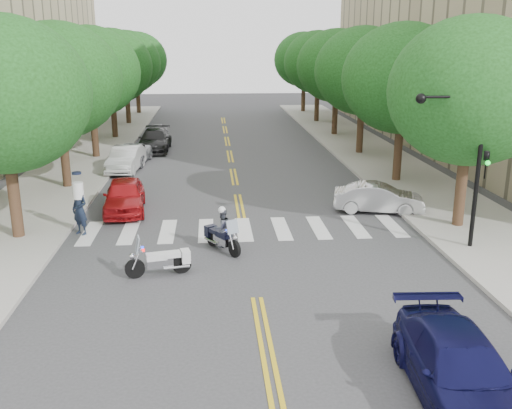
{
  "coord_description": "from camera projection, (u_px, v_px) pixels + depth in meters",
  "views": [
    {
      "loc": [
        -1.28,
        -15.63,
        7.43
      ],
      "look_at": [
        0.43,
        5.65,
        1.3
      ],
      "focal_mm": 40.0,
      "sensor_mm": 36.0,
      "label": 1
    }
  ],
  "objects": [
    {
      "name": "parked_car_b",
      "position": [
        126.0,
        159.0,
        33.68
      ],
      "size": [
        1.94,
        4.54,
        1.46
      ],
      "primitive_type": "imported",
      "rotation": [
        0.0,
        0.0,
        -0.09
      ],
      "color": "silver",
      "rests_on": "ground"
    },
    {
      "name": "motorcycle_police",
      "position": [
        222.0,
        231.0,
        20.82
      ],
      "size": [
        1.31,
        1.89,
        1.7
      ],
      "rotation": [
        0.0,
        0.0,
        3.7
      ],
      "color": "black",
      "rests_on": "ground"
    },
    {
      "name": "tree_l_1",
      "position": [
        58.0,
        80.0,
        28.33
      ],
      "size": [
        6.4,
        6.4,
        8.45
      ],
      "color": "#382316",
      "rests_on": "ground"
    },
    {
      "name": "parked_car_d",
      "position": [
        155.0,
        140.0,
        39.99
      ],
      "size": [
        2.19,
        5.18,
        1.49
      ],
      "primitive_type": "imported",
      "rotation": [
        0.0,
        0.0,
        -0.02
      ],
      "color": "black",
      "rests_on": "ground"
    },
    {
      "name": "tree_r_3",
      "position": [
        337.0,
        66.0,
        45.01
      ],
      "size": [
        6.4,
        6.4,
        8.45
      ],
      "color": "#382316",
      "rests_on": "ground"
    },
    {
      "name": "sedan_blue",
      "position": [
        460.0,
        369.0,
        12.11
      ],
      "size": [
        2.26,
        5.03,
        1.43
      ],
      "primitive_type": "imported",
      "rotation": [
        0.0,
        0.0,
        -0.05
      ],
      "color": "#0E0E3C",
      "rests_on": "ground"
    },
    {
      "name": "tree_l_5",
      "position": [
        136.0,
        60.0,
        58.98
      ],
      "size": [
        6.4,
        6.4,
        8.45
      ],
      "color": "#382316",
      "rests_on": "ground"
    },
    {
      "name": "convertible",
      "position": [
        379.0,
        198.0,
        25.56
      ],
      "size": [
        4.2,
        2.33,
        1.31
      ],
      "primitive_type": "imported",
      "rotation": [
        0.0,
        0.0,
        1.32
      ],
      "color": "#BDBDBF",
      "rests_on": "ground"
    },
    {
      "name": "tree_r_4",
      "position": [
        318.0,
        62.0,
        52.68
      ],
      "size": [
        6.4,
        6.4,
        8.45
      ],
      "color": "#382316",
      "rests_on": "ground"
    },
    {
      "name": "sidewalk_left",
      "position": [
        86.0,
        157.0,
        37.45
      ],
      "size": [
        5.0,
        60.0,
        0.15
      ],
      "primitive_type": "cube",
      "color": "#9E9991",
      "rests_on": "ground"
    },
    {
      "name": "parked_car_e",
      "position": [
        156.0,
        131.0,
        44.79
      ],
      "size": [
        1.77,
        3.64,
        1.2
      ],
      "primitive_type": "imported",
      "rotation": [
        0.0,
        0.0,
        -0.1
      ],
      "color": "gray",
      "rests_on": "ground"
    },
    {
      "name": "tree_l_4",
      "position": [
        125.0,
        63.0,
        51.32
      ],
      "size": [
        6.4,
        6.4,
        8.45
      ],
      "color": "#382316",
      "rests_on": "ground"
    },
    {
      "name": "motorcycle_parked",
      "position": [
        164.0,
        261.0,
        18.71
      ],
      "size": [
        2.15,
        0.82,
        1.4
      ],
      "rotation": [
        0.0,
        0.0,
        1.79
      ],
      "color": "black",
      "rests_on": "ground"
    },
    {
      "name": "tree_r_0",
      "position": [
        471.0,
        92.0,
        22.02
      ],
      "size": [
        6.4,
        6.4,
        8.45
      ],
      "color": "#382316",
      "rests_on": "ground"
    },
    {
      "name": "tree_l_2",
      "position": [
        90.0,
        72.0,
        35.99
      ],
      "size": [
        6.4,
        6.4,
        8.45
      ],
      "color": "#382316",
      "rests_on": "ground"
    },
    {
      "name": "tree_r_1",
      "position": [
        403.0,
        79.0,
        29.68
      ],
      "size": [
        6.4,
        6.4,
        8.45
      ],
      "color": "#382316",
      "rests_on": "ground"
    },
    {
      "name": "traffic_signal_pole",
      "position": [
        467.0,
        151.0,
        20.04
      ],
      "size": [
        2.82,
        0.42,
        6.0
      ],
      "color": "black",
      "rests_on": "ground"
    },
    {
      "name": "officer_standing",
      "position": [
        80.0,
        210.0,
        22.5
      ],
      "size": [
        0.89,
        0.84,
        2.05
      ],
      "primitive_type": "imported",
      "rotation": [
        0.0,
        0.0,
        -0.65
      ],
      "color": "black",
      "rests_on": "ground"
    },
    {
      "name": "tree_r_2",
      "position": [
        363.0,
        71.0,
        37.35
      ],
      "size": [
        6.4,
        6.4,
        8.45
      ],
      "color": "#382316",
      "rests_on": "ground"
    },
    {
      "name": "tree_l_3",
      "position": [
        111.0,
        67.0,
        43.65
      ],
      "size": [
        6.4,
        6.4,
        8.45
      ],
      "color": "#382316",
      "rests_on": "ground"
    },
    {
      "name": "tree_l_0",
      "position": [
        2.0,
        95.0,
        20.66
      ],
      "size": [
        6.4,
        6.4,
        8.45
      ],
      "color": "#382316",
      "rests_on": "ground"
    },
    {
      "name": "parked_car_a",
      "position": [
        125.0,
        196.0,
        25.62
      ],
      "size": [
        2.15,
        4.52,
        1.49
      ],
      "primitive_type": "imported",
      "rotation": [
        0.0,
        0.0,
        0.09
      ],
      "color": "#A61115",
      "rests_on": "ground"
    },
    {
      "name": "sidewalk_right",
      "position": [
        369.0,
        153.0,
        38.91
      ],
      "size": [
        5.0,
        60.0,
        0.15
      ],
      "primitive_type": "cube",
      "color": "#9E9991",
      "rests_on": "ground"
    },
    {
      "name": "parked_car_c",
      "position": [
        130.0,
        154.0,
        35.63
      ],
      "size": [
        2.46,
        4.57,
        1.22
      ],
      "primitive_type": "imported",
      "rotation": [
        0.0,
        0.0,
        -0.1
      ],
      "color": "#97989E",
      "rests_on": "ground"
    },
    {
      "name": "ground",
      "position": [
        257.0,
        298.0,
        17.12
      ],
      "size": [
        140.0,
        140.0,
        0.0
      ],
      "primitive_type": "plane",
      "color": "#38383A",
      "rests_on": "ground"
    },
    {
      "name": "tree_r_5",
      "position": [
        304.0,
        60.0,
        60.34
      ],
      "size": [
        6.4,
        6.4,
        8.45
      ],
      "color": "#382316",
      "rests_on": "ground"
    }
  ]
}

